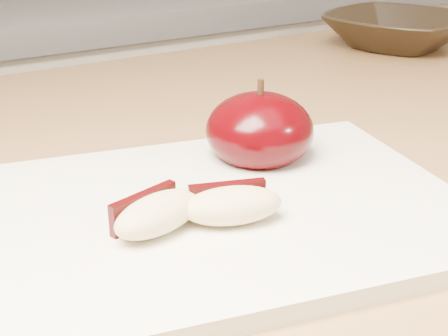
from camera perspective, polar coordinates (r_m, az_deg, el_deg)
back_cabinet at (r=1.32m, az=-17.97°, el=-5.93°), size 2.40×0.62×0.94m
cutting_board at (r=0.41m, az=0.00°, el=-3.98°), size 0.36×0.30×0.01m
apple_half at (r=0.48m, az=3.27°, el=3.45°), size 0.10×0.10×0.07m
apple_wedge_a at (r=0.38m, az=-6.20°, el=-4.12°), size 0.07×0.05×0.02m
apple_wedge_b at (r=0.38m, az=0.70°, el=-3.36°), size 0.07×0.05×0.02m
bowl at (r=0.93m, az=15.52°, el=12.02°), size 0.24×0.24×0.05m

